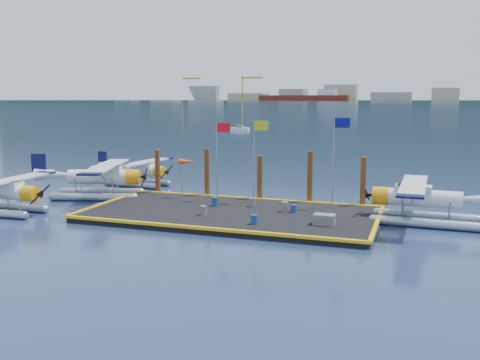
% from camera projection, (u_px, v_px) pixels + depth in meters
% --- Properties ---
extents(ground, '(4000.00, 4000.00, 0.00)m').
position_uv_depth(ground, '(231.00, 217.00, 37.55)').
color(ground, '#192B4B').
rests_on(ground, ground).
extents(dock, '(20.00, 10.00, 0.40)m').
position_uv_depth(dock, '(231.00, 215.00, 37.52)').
color(dock, black).
rests_on(dock, ground).
extents(dock_bumpers, '(20.25, 10.25, 0.18)m').
position_uv_depth(dock_bumpers, '(231.00, 210.00, 37.47)').
color(dock_bumpers, '#EEAD0E').
rests_on(dock_bumpers, dock).
extents(seaplane_a, '(8.46, 9.31, 3.32)m').
position_uv_depth(seaplane_a, '(3.00, 194.00, 38.46)').
color(seaplane_a, '#989EA6').
rests_on(seaplane_a, ground).
extents(seaplane_b, '(9.70, 10.40, 3.71)m').
position_uv_depth(seaplane_b, '(102.00, 179.00, 44.30)').
color(seaplane_b, '#989EA6').
rests_on(seaplane_b, ground).
extents(seaplane_c, '(7.91, 8.73, 3.09)m').
position_uv_depth(seaplane_c, '(140.00, 172.00, 50.36)').
color(seaplane_c, '#989EA6').
rests_on(seaplane_c, ground).
extents(seaplane_d, '(9.09, 10.01, 3.57)m').
position_uv_depth(seaplane_d, '(419.00, 201.00, 35.48)').
color(seaplane_d, '#989EA6').
rests_on(seaplane_d, ground).
extents(drum_0, '(0.45, 0.45, 0.64)m').
position_uv_depth(drum_0, '(215.00, 202.00, 39.45)').
color(drum_0, navy).
rests_on(drum_0, dock).
extents(drum_1, '(0.43, 0.43, 0.60)m').
position_uv_depth(drum_1, '(254.00, 219.00, 33.86)').
color(drum_1, navy).
rests_on(drum_1, dock).
extents(drum_2, '(0.39, 0.39, 0.55)m').
position_uv_depth(drum_2, '(293.00, 209.00, 37.23)').
color(drum_2, navy).
rests_on(drum_2, dock).
extents(drum_3, '(0.46, 0.46, 0.64)m').
position_uv_depth(drum_3, '(203.00, 211.00, 36.37)').
color(drum_3, slate).
rests_on(drum_3, dock).
extents(drum_4, '(0.49, 0.49, 0.69)m').
position_uv_depth(drum_4, '(285.00, 207.00, 37.49)').
color(drum_4, slate).
rests_on(drum_4, dock).
extents(drum_5, '(0.43, 0.43, 0.61)m').
position_uv_depth(drum_5, '(252.00, 202.00, 39.27)').
color(drum_5, slate).
rests_on(drum_5, dock).
extents(crate, '(1.34, 0.89, 0.67)m').
position_uv_depth(crate, '(324.00, 219.00, 33.69)').
color(crate, slate).
rests_on(crate, dock).
extents(flagpole_red, '(1.14, 0.08, 6.00)m').
position_uv_depth(flagpole_red, '(219.00, 149.00, 41.14)').
color(flagpole_red, gray).
rests_on(flagpole_red, dock).
extents(flagpole_yellow, '(1.14, 0.08, 6.20)m').
position_uv_depth(flagpole_yellow, '(257.00, 149.00, 40.17)').
color(flagpole_yellow, gray).
rests_on(flagpole_yellow, dock).
extents(flagpole_blue, '(1.14, 0.08, 6.50)m').
position_uv_depth(flagpole_blue, '(337.00, 149.00, 38.23)').
color(flagpole_blue, gray).
rests_on(flagpole_blue, dock).
extents(windsock, '(1.40, 0.44, 3.12)m').
position_uv_depth(windsock, '(187.00, 163.00, 42.20)').
color(windsock, gray).
rests_on(windsock, dock).
extents(piling_0, '(0.44, 0.44, 4.00)m').
position_uv_depth(piling_0, '(158.00, 173.00, 44.99)').
color(piling_0, '#492414').
rests_on(piling_0, ground).
extents(piling_1, '(0.44, 0.44, 4.20)m').
position_uv_depth(piling_1, '(207.00, 174.00, 43.54)').
color(piling_1, '#492414').
rests_on(piling_1, ground).
extents(piling_2, '(0.44, 0.44, 3.80)m').
position_uv_depth(piling_2, '(260.00, 180.00, 42.14)').
color(piling_2, '#492414').
rests_on(piling_2, ground).
extents(piling_3, '(0.44, 0.44, 4.30)m').
position_uv_depth(piling_3, '(310.00, 179.00, 40.82)').
color(piling_3, '#492414').
rests_on(piling_3, ground).
extents(piling_4, '(0.44, 0.44, 4.00)m').
position_uv_depth(piling_4, '(363.00, 184.00, 39.57)').
color(piling_4, '#492414').
rests_on(piling_4, ground).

